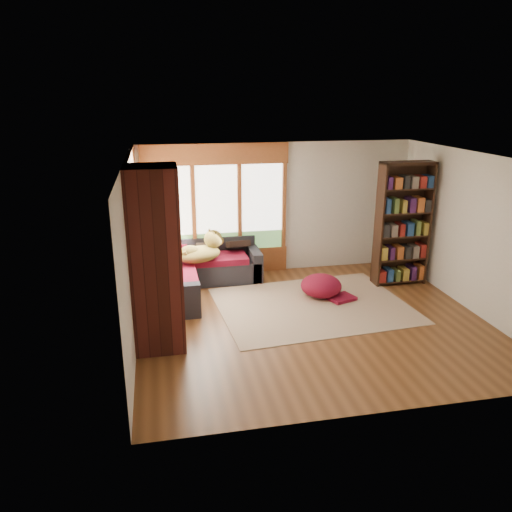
{
  "coord_description": "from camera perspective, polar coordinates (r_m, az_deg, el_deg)",
  "views": [
    {
      "loc": [
        -2.32,
        -7.0,
        3.5
      ],
      "look_at": [
        -0.79,
        0.62,
        0.95
      ],
      "focal_mm": 35.0,
      "sensor_mm": 36.0,
      "label": 1
    }
  ],
  "objects": [
    {
      "name": "brick_chimney",
      "position": [
        7.01,
        -11.4,
        -0.5
      ],
      "size": [
        0.7,
        0.7,
        2.6
      ],
      "primitive_type": "cube",
      "color": "#471914",
      "rests_on": "ground"
    },
    {
      "name": "wall_left",
      "position": [
        7.35,
        -14.14,
        0.19
      ],
      "size": [
        0.04,
        5.0,
        2.6
      ],
      "primitive_type": "cube",
      "color": "silver",
      "rests_on": "ground"
    },
    {
      "name": "wall_right",
      "position": [
        8.92,
        23.79,
        2.32
      ],
      "size": [
        0.04,
        5.0,
        2.6
      ],
      "primitive_type": "cube",
      "color": "silver",
      "rests_on": "ground"
    },
    {
      "name": "bookshelf",
      "position": [
        9.71,
        16.44,
        3.49
      ],
      "size": [
        1.0,
        0.33,
        2.33
      ],
      "color": "black",
      "rests_on": "ground"
    },
    {
      "name": "dog_brindle",
      "position": [
        8.59,
        -11.31,
        -0.69
      ],
      "size": [
        0.77,
        0.97,
        0.48
      ],
      "rotation": [
        0.0,
        0.0,
        1.89
      ],
      "color": "#322318",
      "rests_on": "sectional_sofa"
    },
    {
      "name": "windows_back",
      "position": [
        9.78,
        -4.49,
        5.4
      ],
      "size": [
        2.82,
        0.1,
        1.9
      ],
      "color": "brown",
      "rests_on": "wall_back"
    },
    {
      "name": "sectional_sofa",
      "position": [
        9.28,
        -8.37,
        -2.2
      ],
      "size": [
        2.2,
        2.2,
        0.8
      ],
      "rotation": [
        0.0,
        0.0,
        0.01
      ],
      "color": "black",
      "rests_on": "ground"
    },
    {
      "name": "wall_front",
      "position": [
        5.52,
        14.68,
        -5.93
      ],
      "size": [
        5.5,
        0.04,
        2.6
      ],
      "primitive_type": "cube",
      "color": "silver",
      "rests_on": "ground"
    },
    {
      "name": "dog_tan",
      "position": [
        9.24,
        -6.15,
        0.97
      ],
      "size": [
        1.0,
        0.83,
        0.49
      ],
      "rotation": [
        0.0,
        0.0,
        0.39
      ],
      "color": "olive",
      "rests_on": "sectional_sofa"
    },
    {
      "name": "area_rug",
      "position": [
        8.7,
        6.48,
        -5.63
      ],
      "size": [
        3.39,
        2.7,
        0.01
      ],
      "primitive_type": "cube",
      "rotation": [
        0.0,
        0.0,
        0.08
      ],
      "color": "beige",
      "rests_on": "ground"
    },
    {
      "name": "floor",
      "position": [
        8.16,
        6.38,
        -7.34
      ],
      "size": [
        5.5,
        5.5,
        0.0
      ],
      "primitive_type": "plane",
      "color": "brown",
      "rests_on": "ground"
    },
    {
      "name": "roller_blind",
      "position": [
        9.21,
        -13.51,
        6.71
      ],
      "size": [
        0.03,
        0.72,
        0.9
      ],
      "primitive_type": "cube",
      "color": "#899863",
      "rests_on": "wall_left"
    },
    {
      "name": "ceiling",
      "position": [
        7.43,
        7.09,
        11.08
      ],
      "size": [
        5.5,
        5.5,
        0.0
      ],
      "primitive_type": "plane",
      "color": "white"
    },
    {
      "name": "windows_left",
      "position": [
        8.49,
        -13.67,
        2.97
      ],
      "size": [
        0.1,
        2.62,
        1.9
      ],
      "color": "brown",
      "rests_on": "wall_left"
    },
    {
      "name": "throw_pillows",
      "position": [
        9.27,
        -8.32,
        0.8
      ],
      "size": [
        1.98,
        1.68,
        0.45
      ],
      "color": "black",
      "rests_on": "sectional_sofa"
    },
    {
      "name": "pouf",
      "position": [
        9.05,
        7.45,
        -3.33
      ],
      "size": [
        0.93,
        0.93,
        0.4
      ],
      "primitive_type": "ellipsoid",
      "rotation": [
        0.0,
        0.0,
        0.32
      ],
      "color": "maroon",
      "rests_on": "area_rug"
    },
    {
      "name": "wall_back",
      "position": [
        10.03,
        2.35,
        5.47
      ],
      "size": [
        5.5,
        0.04,
        2.6
      ],
      "primitive_type": "cube",
      "color": "silver",
      "rests_on": "ground"
    }
  ]
}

